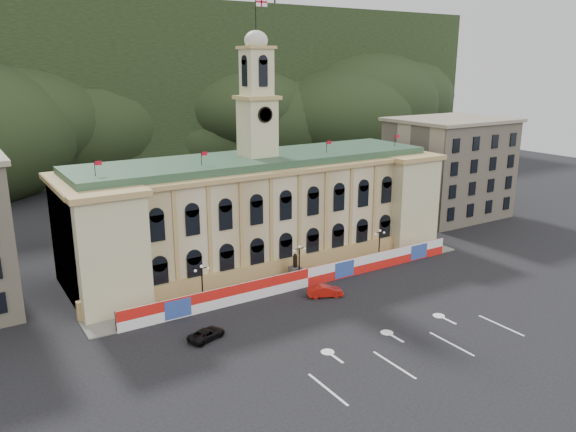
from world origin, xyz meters
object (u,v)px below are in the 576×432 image
red_sedan (325,291)px  black_suv (207,334)px  statue (295,271)px  lamp_center (299,260)px

red_sedan → black_suv: red_sedan is taller
black_suv → statue: bearing=-79.7°
statue → red_sedan: statue is taller
lamp_center → red_sedan: (0.03, -5.89, -2.33)m
lamp_center → black_suv: (-17.29, -8.43, -2.48)m
statue → lamp_center: bearing=-90.0°
lamp_center → black_suv: size_ratio=1.09×
statue → lamp_center: size_ratio=0.72×
statue → red_sedan: 6.91m
lamp_center → black_suv: lamp_center is taller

